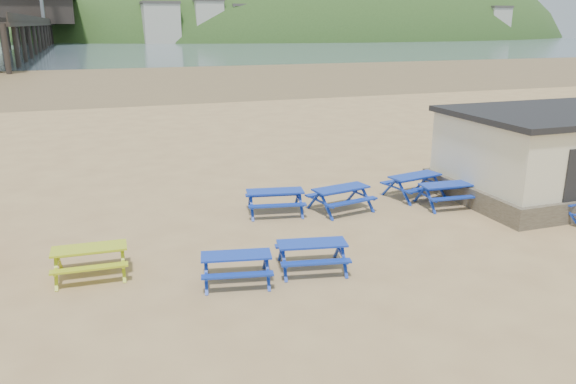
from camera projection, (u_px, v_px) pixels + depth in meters
name	position (u px, v px, depth m)	size (l,w,h in m)	color
ground	(290.00, 240.00, 16.44)	(400.00, 400.00, 0.00)	tan
wet_sand	(133.00, 77.00, 66.10)	(400.00, 400.00, 0.00)	olive
sea	(101.00, 45.00, 169.93)	(400.00, 400.00, 0.00)	#4B5E6B
picnic_table_blue_a	(275.00, 202.00, 18.67)	(2.12, 1.83, 0.79)	#1224AD
picnic_table_blue_b	(341.00, 199.00, 18.95)	(2.18, 1.88, 0.81)	#1224AD
picnic_table_blue_c	(446.00, 195.00, 19.44)	(1.99, 1.65, 0.79)	#1224AD
picnic_table_blue_d	(236.00, 268.00, 13.71)	(1.94, 1.68, 0.71)	#1224AD
picnic_table_blue_e	(312.00, 256.00, 14.39)	(2.00, 1.73, 0.74)	#1224AD
picnic_table_blue_f	(573.00, 209.00, 18.17)	(1.90, 1.70, 0.67)	#1224AD
picnic_table_yellow	(91.00, 261.00, 14.04)	(1.86, 1.53, 0.75)	#A4B21E
amenity_block	(554.00, 154.00, 20.24)	(7.40, 5.40, 3.15)	#665B4C
pier	(37.00, 26.00, 170.04)	(24.00, 220.00, 39.29)	black
headland_town	(306.00, 60.00, 255.41)	(264.00, 144.00, 108.00)	#2D4C1E
picnic_table_blue_g	(414.00, 186.00, 20.45)	(2.23, 1.93, 0.82)	#1224AD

